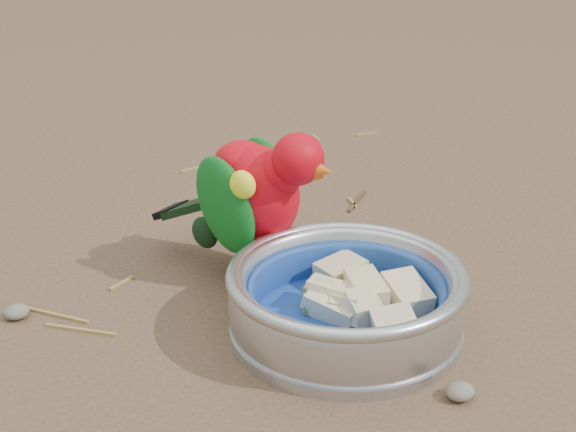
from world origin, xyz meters
TOP-DOWN VIEW (x-y plane):
  - ground at (0.00, 0.00)m, footprint 60.00×60.00m
  - food_bowl at (0.08, -0.00)m, footprint 0.20×0.20m
  - bowl_wall at (0.08, -0.00)m, footprint 0.20×0.20m
  - fruit_wedges at (0.08, -0.00)m, footprint 0.12×0.12m
  - lory_parrot at (0.07, 0.13)m, footprint 0.15×0.20m
  - ground_debris at (0.02, 0.02)m, footprint 0.90×0.80m

SIDE VIEW (x-z plane):
  - ground at x=0.00m, z-range 0.00..0.00m
  - ground_debris at x=0.02m, z-range 0.00..0.01m
  - food_bowl at x=0.08m, z-range 0.00..0.02m
  - fruit_wedges at x=0.08m, z-range 0.02..0.05m
  - bowl_wall at x=0.08m, z-range 0.02..0.06m
  - lory_parrot at x=0.07m, z-range 0.00..0.15m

